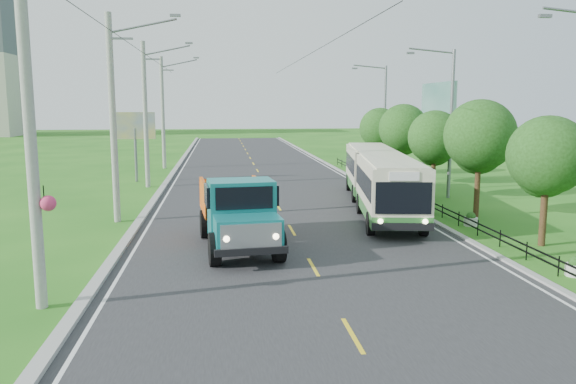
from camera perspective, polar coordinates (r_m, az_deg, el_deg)
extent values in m
plane|color=#226518|center=(20.05, 2.58, -7.67)|extent=(240.00, 240.00, 0.00)
cube|color=#28282B|center=(39.50, -2.17, 0.53)|extent=(14.00, 120.00, 0.02)
cube|color=#9E9E99|center=(39.57, -12.62, 0.43)|extent=(0.40, 120.00, 0.15)
cube|color=#9E9E99|center=(40.70, 7.91, 0.75)|extent=(0.30, 120.00, 0.10)
cube|color=silver|center=(39.52, -11.82, 0.37)|extent=(0.12, 120.00, 0.00)
cube|color=silver|center=(40.58, 7.23, 0.70)|extent=(0.12, 120.00, 0.00)
cube|color=yellow|center=(20.04, 2.58, -7.61)|extent=(0.12, 2.20, 0.00)
cube|color=black|center=(35.22, 11.74, -0.18)|extent=(0.04, 40.00, 0.60)
cylinder|color=gray|center=(16.77, -24.75, 5.67)|extent=(0.32, 0.32, 10.00)
sphere|color=#D83366|center=(16.87, -23.19, -1.06)|extent=(0.44, 0.44, 0.44)
cylinder|color=gray|center=(28.43, -17.36, 7.02)|extent=(0.32, 0.32, 10.00)
cube|color=slate|center=(28.51, -16.70, 14.71)|extent=(1.20, 0.10, 0.10)
cube|color=slate|center=(28.35, -11.38, 17.18)|extent=(0.50, 0.18, 0.12)
cylinder|color=gray|center=(40.29, -14.29, 7.55)|extent=(0.32, 0.32, 10.00)
cube|color=slate|center=(40.35, -13.77, 12.98)|extent=(1.20, 0.10, 0.10)
cube|color=slate|center=(40.23, -10.03, 14.68)|extent=(0.50, 0.18, 0.12)
cylinder|color=gray|center=(52.22, -12.61, 7.83)|extent=(0.32, 0.32, 10.00)
cube|color=slate|center=(52.26, -12.19, 12.01)|extent=(1.20, 0.10, 0.10)
cube|color=slate|center=(52.17, -9.31, 13.31)|extent=(0.50, 0.18, 0.12)
cylinder|color=#382314|center=(25.01, 24.54, -1.67)|extent=(0.28, 0.28, 2.97)
sphere|color=#1D3F12|center=(24.73, 24.87, 3.41)|extent=(3.18, 3.18, 3.18)
sphere|color=#1D3F12|center=(25.32, 24.58, 2.09)|extent=(2.33, 2.33, 2.33)
cylinder|color=#382314|center=(30.19, 18.68, 0.71)|extent=(0.28, 0.28, 3.36)
sphere|color=#1D3F12|center=(29.96, 18.92, 5.49)|extent=(3.60, 3.60, 3.60)
sphere|color=#1D3F12|center=(30.54, 18.78, 4.19)|extent=(2.64, 2.64, 2.64)
cylinder|color=#382314|center=(35.67, 14.54, 1.80)|extent=(0.28, 0.28, 3.02)
sphere|color=#1D3F12|center=(35.48, 14.68, 5.43)|extent=(3.24, 3.24, 3.24)
sphere|color=#1D3F12|center=(36.05, 14.65, 4.45)|extent=(2.38, 2.38, 2.38)
cylinder|color=#382314|center=(41.27, 11.53, 2.97)|extent=(0.28, 0.28, 3.25)
sphere|color=#1D3F12|center=(41.10, 11.63, 6.35)|extent=(3.48, 3.48, 3.48)
sphere|color=#1D3F12|center=(41.67, 11.64, 5.42)|extent=(2.55, 2.55, 2.55)
cylinder|color=#382314|center=(46.98, 9.23, 3.62)|extent=(0.28, 0.28, 3.08)
sphere|color=#1D3F12|center=(46.83, 9.30, 6.43)|extent=(3.30, 3.30, 3.30)
sphere|color=#1D3F12|center=(47.40, 9.34, 5.66)|extent=(2.42, 2.42, 2.42)
cube|color=slate|center=(22.28, 24.66, 15.94)|extent=(0.45, 0.16, 0.12)
cylinder|color=slate|center=(35.82, 16.22, 6.55)|extent=(0.20, 0.20, 9.00)
cylinder|color=slate|center=(35.43, 14.39, 13.74)|extent=(2.80, 0.10, 0.34)
cube|color=slate|center=(34.97, 12.34, 13.63)|extent=(0.45, 0.16, 0.12)
cylinder|color=slate|center=(49.01, 9.80, 7.28)|extent=(0.20, 0.20, 9.00)
cylinder|color=slate|center=(48.72, 8.32, 12.48)|extent=(2.80, 0.10, 0.34)
cube|color=slate|center=(48.39, 6.79, 12.36)|extent=(0.45, 0.16, 0.12)
cylinder|color=silver|center=(21.36, 27.14, -7.06)|extent=(0.64, 0.64, 0.40)
sphere|color=#1D3F12|center=(21.30, 27.18, -6.41)|extent=(0.44, 0.44, 0.44)
cylinder|color=silver|center=(28.14, 18.07, -2.88)|extent=(0.64, 0.64, 0.40)
sphere|color=#1D3F12|center=(28.09, 18.09, -2.38)|extent=(0.44, 0.44, 0.44)
cylinder|color=silver|center=(35.43, 12.65, -0.33)|extent=(0.64, 0.64, 0.40)
sphere|color=#1D3F12|center=(35.39, 12.66, 0.07)|extent=(0.44, 0.44, 0.44)
cylinder|color=silver|center=(42.97, 9.11, 1.35)|extent=(0.64, 0.64, 0.40)
sphere|color=#1D3F12|center=(42.94, 9.12, 1.68)|extent=(0.44, 0.44, 0.44)
cylinder|color=slate|center=(43.58, -15.20, 3.64)|extent=(0.20, 0.20, 4.00)
cube|color=yellow|center=(43.45, -15.32, 6.53)|extent=(3.00, 0.15, 2.00)
cylinder|color=slate|center=(39.74, 16.13, 3.85)|extent=(0.24, 0.24, 5.00)
cylinder|color=slate|center=(44.37, 13.62, 4.43)|extent=(0.24, 0.24, 5.00)
cube|color=#144C47|center=(41.92, 14.98, 8.66)|extent=(0.20, 6.00, 3.00)
cube|color=#2C702D|center=(27.44, 10.25, -1.57)|extent=(3.71, 7.98, 0.56)
cube|color=beige|center=(27.24, 10.33, 1.06)|extent=(3.71, 7.98, 1.98)
cube|color=black|center=(27.24, 10.33, 1.08)|extent=(3.66, 7.38, 0.97)
cube|color=#2C702D|center=(35.71, 8.34, 0.86)|extent=(3.63, 7.47, 0.56)
cube|color=beige|center=(35.56, 8.39, 2.89)|extent=(3.63, 7.47, 1.98)
cube|color=black|center=(35.56, 8.39, 2.90)|extent=(3.58, 6.87, 0.97)
cube|color=#4C4C4C|center=(31.55, 9.19, 1.62)|extent=(2.53, 1.38, 2.44)
cube|color=black|center=(23.50, 11.65, -0.61)|extent=(2.28, 0.42, 1.33)
cylinder|color=black|center=(25.00, 8.39, -3.18)|extent=(0.49, 1.10, 1.06)
cylinder|color=black|center=(25.37, 13.60, -3.17)|extent=(0.49, 1.10, 1.06)
cylinder|color=black|center=(29.90, 7.34, -1.20)|extent=(0.49, 1.10, 1.06)
cylinder|color=black|center=(30.21, 11.71, -1.21)|extent=(0.49, 1.10, 1.06)
cylinder|color=black|center=(33.32, 6.79, -0.16)|extent=(0.49, 1.10, 1.06)
cylinder|color=black|center=(33.60, 10.73, -0.18)|extent=(0.49, 1.10, 1.06)
cylinder|color=black|center=(37.97, 6.21, 0.94)|extent=(0.49, 1.10, 1.06)
cylinder|color=black|center=(38.21, 9.67, 0.92)|extent=(0.49, 1.10, 1.06)
cube|color=#137174|center=(20.01, -4.11, -4.11)|extent=(2.47, 1.78, 1.11)
cube|color=#137174|center=(21.51, -4.79, -1.70)|extent=(2.61, 2.01, 2.22)
cube|color=black|center=(21.42, -4.81, -0.24)|extent=(2.82, 1.71, 0.78)
cube|color=black|center=(22.59, -5.07, -3.93)|extent=(1.78, 6.73, 0.28)
cube|color=orange|center=(24.21, -5.70, -0.40)|extent=(2.87, 3.57, 1.44)
cylinder|color=black|center=(20.24, -7.47, -5.79)|extent=(0.51, 1.25, 1.22)
cylinder|color=black|center=(20.57, -0.97, -5.48)|extent=(0.51, 1.25, 1.22)
cylinder|color=black|center=(24.54, -8.42, -3.23)|extent=(0.51, 1.25, 1.22)
cylinder|color=black|center=(24.81, -3.05, -3.01)|extent=(0.51, 1.25, 1.22)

